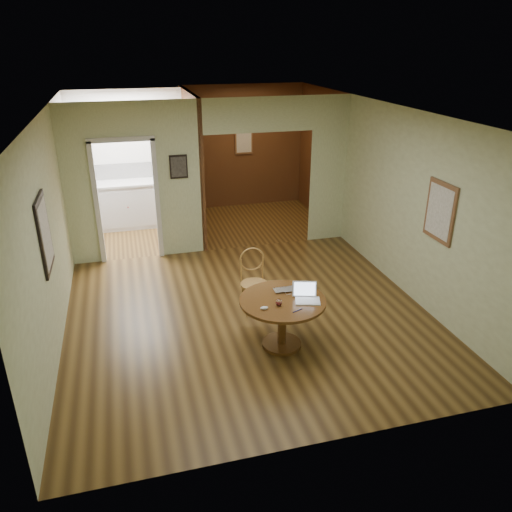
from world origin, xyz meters
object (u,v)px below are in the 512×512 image
object	(u,v)px
open_laptop	(306,295)
closed_laptop	(288,291)
dining_table	(282,312)
chair	(253,276)

from	to	relation	value
open_laptop	closed_laptop	xyz separation A→B (m)	(-0.16, 0.23, -0.05)
dining_table	open_laptop	world-z (taller)	open_laptop
chair	open_laptop	size ratio (longest dim) A/B	2.67
chair	closed_laptop	distance (m)	0.90
open_laptop	closed_laptop	bearing A→B (deg)	141.21
open_laptop	closed_laptop	distance (m)	0.28
dining_table	open_laptop	bearing A→B (deg)	-13.53
chair	open_laptop	world-z (taller)	chair
chair	open_laptop	bearing A→B (deg)	-69.04
closed_laptop	chair	bearing A→B (deg)	104.05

